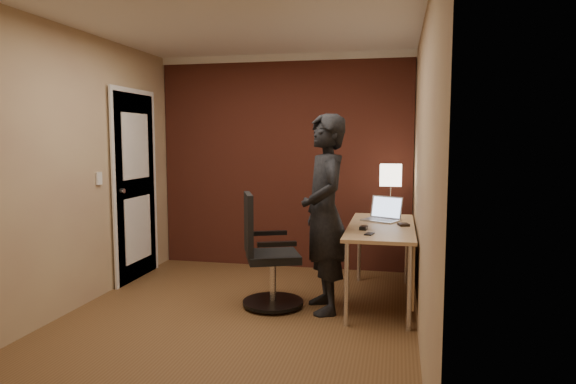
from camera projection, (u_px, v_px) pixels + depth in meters
The scene contains 9 objects.
room at pixel (252, 153), 5.70m from camera, with size 4.00×4.00×4.00m.
desk at pixel (389, 239), 4.75m from camera, with size 0.60×1.50×0.73m.
desk_lamp at pixel (391, 176), 5.32m from camera, with size 0.22×0.22×0.54m.
laptop at pixel (383, 214), 5.04m from camera, with size 0.41×0.38×0.23m.
mouse at pixel (364, 228), 4.53m from camera, with size 0.06×0.10×0.03m, color black.
phone at pixel (369, 234), 4.30m from camera, with size 0.06×0.12×0.01m, color black.
wallet at pixel (404, 225), 4.73m from camera, with size 0.09×0.11×0.02m, color black.
office_chair at pixel (266, 258), 4.64m from camera, with size 0.60×0.65×1.02m.
person at pixel (325, 214), 4.51m from camera, with size 0.64×0.42×1.75m, color black.
Camera 1 is at (1.32, -3.96, 1.54)m, focal length 32.00 mm.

